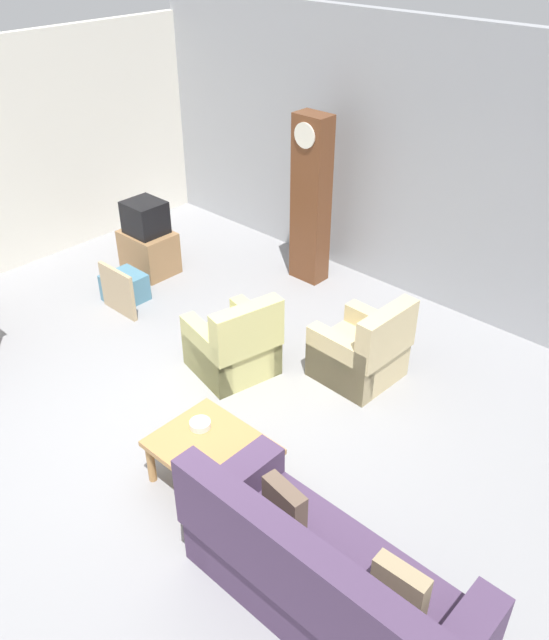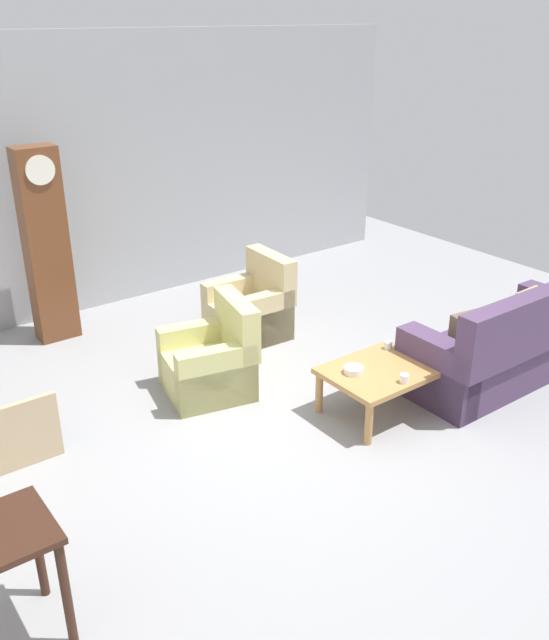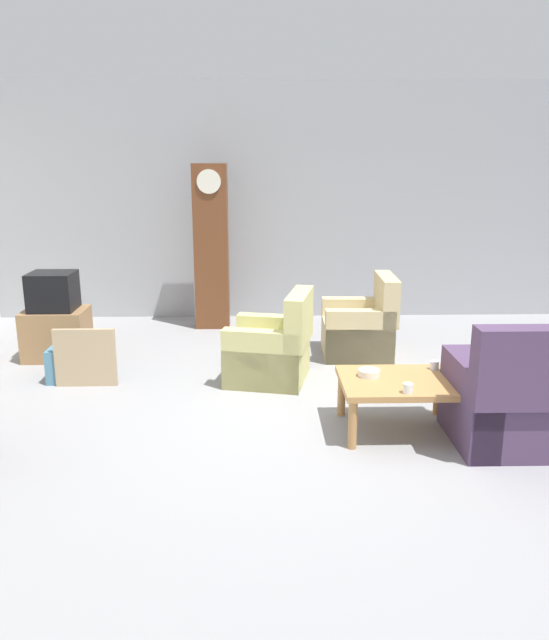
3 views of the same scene
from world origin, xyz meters
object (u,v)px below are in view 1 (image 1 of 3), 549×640
at_px(tv_stand_cabinet, 149,252).
at_px(couch_floral, 325,581).
at_px(coffee_table_wood, 212,451).
at_px(armchair_olive_far, 362,353).
at_px(grandfather_clock, 311,200).
at_px(framed_picture_leaning, 118,291).
at_px(tv_crt, 145,217).
at_px(cup_white_porcelain, 183,461).
at_px(armchair_olive_near, 234,347).
at_px(bowl_white_stacked, 200,424).
at_px(cup_blue_rimmed, 264,447).
at_px(storage_box_blue, 125,288).

bearing_deg(tv_stand_cabinet, couch_floral, -25.52).
distance_m(coffee_table_wood, tv_stand_cabinet, 3.97).
bearing_deg(armchair_olive_far, tv_stand_cabinet, -179.54).
height_order(grandfather_clock, framed_picture_leaning, grandfather_clock).
distance_m(tv_crt, cup_white_porcelain, 4.13).
xyz_separation_m(coffee_table_wood, cup_white_porcelain, (-0.00, -0.30, 0.10)).
relative_size(armchair_olive_far, framed_picture_leaning, 1.53).
height_order(armchair_olive_near, bowl_white_stacked, armchair_olive_near).
relative_size(cup_blue_rimmed, bowl_white_stacked, 0.42).
relative_size(armchair_olive_far, tv_crt, 1.92).
relative_size(armchair_olive_near, coffee_table_wood, 0.98).
relative_size(couch_floral, bowl_white_stacked, 11.75).
bearing_deg(cup_white_porcelain, storage_box_blue, 151.73).
height_order(coffee_table_wood, tv_stand_cabinet, tv_stand_cabinet).
bearing_deg(tv_crt, couch_floral, -25.52).
xyz_separation_m(couch_floral, framed_picture_leaning, (-4.29, 1.41, -0.06)).
bearing_deg(framed_picture_leaning, armchair_olive_far, 18.02).
bearing_deg(bowl_white_stacked, storage_box_blue, 156.03).
bearing_deg(armchair_olive_near, framed_picture_leaning, -176.22).
bearing_deg(coffee_table_wood, tv_crt, 149.45).
bearing_deg(couch_floral, armchair_olive_far, 121.10).
bearing_deg(cup_white_porcelain, armchair_olive_far, 89.35).
xyz_separation_m(armchair_olive_far, framed_picture_leaning, (-2.87, -0.94, -0.01)).
relative_size(tv_stand_cabinet, storage_box_blue, 1.52).
bearing_deg(grandfather_clock, coffee_table_wood, -62.10).
distance_m(coffee_table_wood, grandfather_clock, 3.82).
bearing_deg(armchair_olive_near, bowl_white_stacked, -55.97).
bearing_deg(framed_picture_leaning, storage_box_blue, 129.90).
distance_m(armchair_olive_far, grandfather_clock, 2.32).
bearing_deg(cup_blue_rimmed, cup_white_porcelain, -123.20).
bearing_deg(cup_blue_rimmed, couch_floral, -26.63).
height_order(couch_floral, armchair_olive_far, couch_floral).
bearing_deg(couch_floral, cup_blue_rimmed, 153.37).
bearing_deg(tv_crt, tv_stand_cabinet, 0.00).
xyz_separation_m(storage_box_blue, cup_white_porcelain, (3.04, -1.63, 0.31)).
relative_size(armchair_olive_near, framed_picture_leaning, 1.56).
bearing_deg(cup_white_porcelain, tv_crt, 145.82).
relative_size(coffee_table_wood, tv_stand_cabinet, 1.41).
relative_size(armchair_olive_near, grandfather_clock, 0.44).
xyz_separation_m(armchair_olive_near, storage_box_blue, (-2.03, 0.10, -0.13)).
xyz_separation_m(cup_white_porcelain, bowl_white_stacked, (-0.23, 0.39, -0.01)).
distance_m(armchair_olive_near, grandfather_clock, 2.34).
distance_m(tv_stand_cabinet, cup_blue_rimmed, 4.17).
xyz_separation_m(tv_stand_cabinet, tv_crt, (0.00, 0.00, 0.49)).
bearing_deg(framed_picture_leaning, grandfather_clock, 63.59).
relative_size(armchair_olive_far, coffee_table_wood, 0.96).
bearing_deg(storage_box_blue, grandfather_clock, 57.11).
xyz_separation_m(grandfather_clock, framed_picture_leaning, (-1.10, -2.21, -0.78)).
xyz_separation_m(armchair_olive_far, tv_stand_cabinet, (-3.44, -0.03, -0.03)).
bearing_deg(cup_white_porcelain, armchair_olive_near, 123.28).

